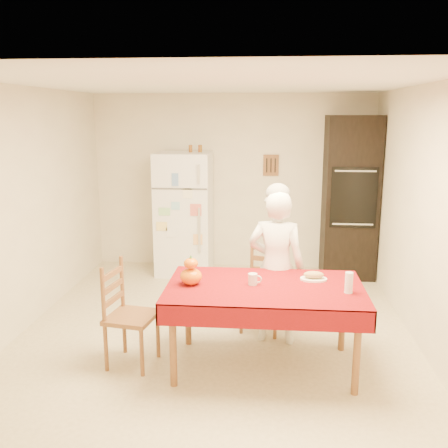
# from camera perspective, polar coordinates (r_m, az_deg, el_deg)

# --- Properties ---
(floor) EXTENTS (4.50, 4.50, 0.00)m
(floor) POSITION_cam_1_polar(r_m,az_deg,el_deg) (5.41, -0.81, -11.72)
(floor) COLOR tan
(floor) RESTS_ON ground
(room_shell) EXTENTS (4.02, 4.52, 2.51)m
(room_shell) POSITION_cam_1_polar(r_m,az_deg,el_deg) (4.97, -0.86, 5.61)
(room_shell) COLOR #EBE1C6
(room_shell) RESTS_ON ground
(refrigerator) EXTENTS (0.75, 0.74, 1.70)m
(refrigerator) POSITION_cam_1_polar(r_m,az_deg,el_deg) (7.02, -4.56, 1.22)
(refrigerator) COLOR white
(refrigerator) RESTS_ON floor
(oven_cabinet) EXTENTS (0.70, 0.62, 2.20)m
(oven_cabinet) POSITION_cam_1_polar(r_m,az_deg,el_deg) (7.01, 14.20, 2.95)
(oven_cabinet) COLOR black
(oven_cabinet) RESTS_ON floor
(dining_table) EXTENTS (1.70, 1.00, 0.76)m
(dining_table) POSITION_cam_1_polar(r_m,az_deg,el_deg) (4.38, 4.66, -7.91)
(dining_table) COLOR brown
(dining_table) RESTS_ON floor
(chair_far) EXTENTS (0.51, 0.50, 0.95)m
(chair_far) POSITION_cam_1_polar(r_m,az_deg,el_deg) (5.25, 4.71, -6.57)
(chair_far) COLOR brown
(chair_far) RESTS_ON floor
(chair_left) EXTENTS (0.47, 0.48, 0.95)m
(chair_left) POSITION_cam_1_polar(r_m,az_deg,el_deg) (4.59, -11.28, -9.64)
(chair_left) COLOR brown
(chair_left) RESTS_ON floor
(seated_woman) EXTENTS (0.61, 0.45, 1.52)m
(seated_woman) POSITION_cam_1_polar(r_m,az_deg,el_deg) (4.88, 5.98, -4.92)
(seated_woman) COLOR white
(seated_woman) RESTS_ON floor
(coffee_mug) EXTENTS (0.08, 0.08, 0.10)m
(coffee_mug) POSITION_cam_1_polar(r_m,az_deg,el_deg) (4.36, 3.31, -6.32)
(coffee_mug) COLOR silver
(coffee_mug) RESTS_ON dining_table
(pumpkin_lower) EXTENTS (0.19, 0.19, 0.14)m
(pumpkin_lower) POSITION_cam_1_polar(r_m,az_deg,el_deg) (4.37, -3.78, -6.00)
(pumpkin_lower) COLOR #E25005
(pumpkin_lower) RESTS_ON dining_table
(pumpkin_upper) EXTENTS (0.12, 0.12, 0.09)m
(pumpkin_upper) POSITION_cam_1_polar(r_m,az_deg,el_deg) (4.33, -3.80, -4.51)
(pumpkin_upper) COLOR #CC3C04
(pumpkin_upper) RESTS_ON pumpkin_lower
(wine_glass) EXTENTS (0.07, 0.07, 0.18)m
(wine_glass) POSITION_cam_1_polar(r_m,az_deg,el_deg) (4.28, 14.08, -6.51)
(wine_glass) COLOR white
(wine_glass) RESTS_ON dining_table
(bread_plate) EXTENTS (0.24, 0.24, 0.02)m
(bread_plate) POSITION_cam_1_polar(r_m,az_deg,el_deg) (4.56, 10.20, -6.21)
(bread_plate) COLOR white
(bread_plate) RESTS_ON dining_table
(bread_loaf) EXTENTS (0.18, 0.10, 0.06)m
(bread_loaf) POSITION_cam_1_polar(r_m,az_deg,el_deg) (4.55, 10.22, -5.73)
(bread_loaf) COLOR #A0824E
(bread_loaf) RESTS_ON bread_plate
(spice_jar_left) EXTENTS (0.05, 0.05, 0.10)m
(spice_jar_left) POSITION_cam_1_polar(r_m,az_deg,el_deg) (6.93, -3.85, 8.60)
(spice_jar_left) COLOR brown
(spice_jar_left) RESTS_ON refrigerator
(spice_jar_mid) EXTENTS (0.05, 0.05, 0.10)m
(spice_jar_mid) POSITION_cam_1_polar(r_m,az_deg,el_deg) (6.91, -2.73, 8.60)
(spice_jar_mid) COLOR brown
(spice_jar_mid) RESTS_ON refrigerator
(spice_jar_right) EXTENTS (0.05, 0.05, 0.10)m
(spice_jar_right) POSITION_cam_1_polar(r_m,az_deg,el_deg) (6.91, -2.76, 8.60)
(spice_jar_right) COLOR brown
(spice_jar_right) RESTS_ON refrigerator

